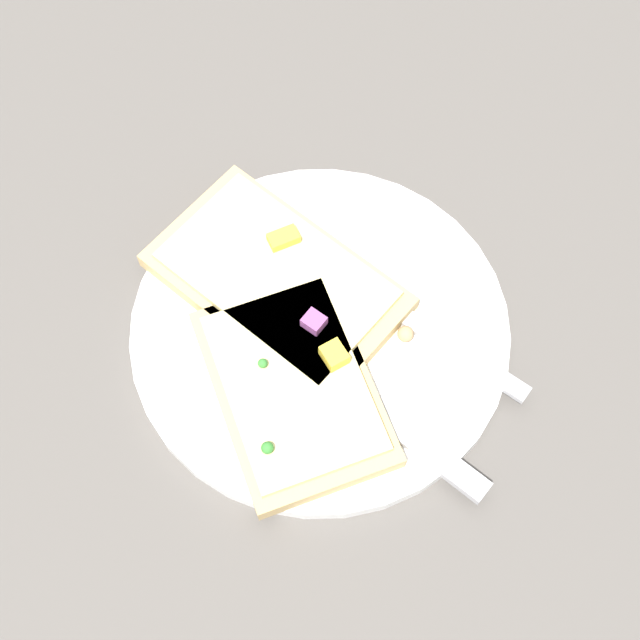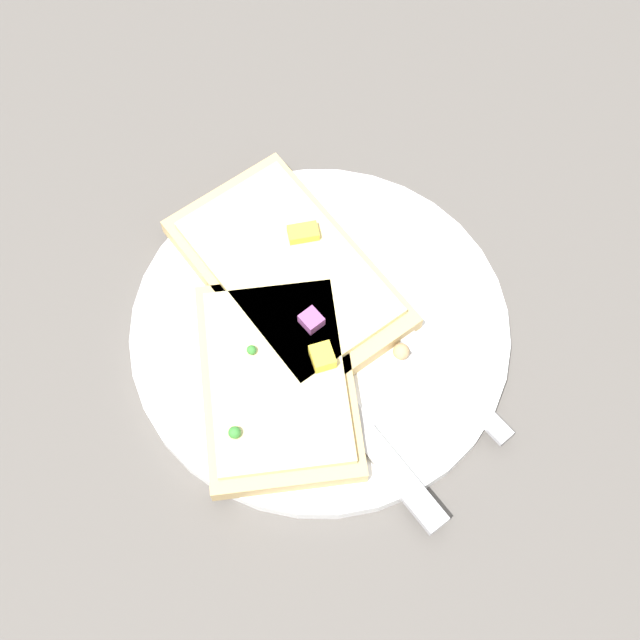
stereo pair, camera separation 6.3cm
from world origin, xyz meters
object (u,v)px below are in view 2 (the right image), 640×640
plate (320,330)px  pizza_slice_main (289,272)px  fork (381,310)px  knife (356,424)px  pizza_slice_corner (278,379)px

plate → pizza_slice_main: size_ratio=1.38×
fork → plate: bearing=64.7°
fork → pizza_slice_main: 0.07m
plate → knife: 0.08m
plate → fork: fork is taller
plate → pizza_slice_corner: 0.06m
fork → knife: bearing=127.0°
knife → plate: bearing=-19.2°
pizza_slice_main → plate: bearing=173.9°
plate → knife: (0.07, -0.04, 0.01)m
knife → pizza_slice_main: size_ratio=1.05×
plate → fork: size_ratio=1.20×
knife → pizza_slice_corner: 0.06m
pizza_slice_corner → knife: bearing=-126.6°
fork → knife: knife is taller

